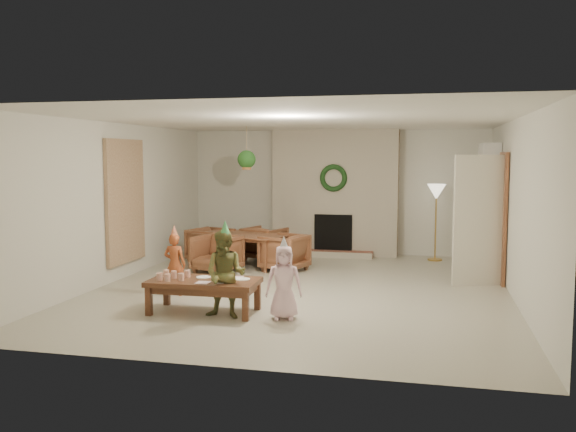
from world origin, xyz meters
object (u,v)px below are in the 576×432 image
(dining_table, at_px, (242,250))
(child_plaid, at_px, (226,274))
(child_red, at_px, (175,264))
(dining_chair_near, at_px, (217,254))
(coffee_table_top, at_px, (204,282))
(dining_chair_left, at_px, (211,245))
(dining_chair_far, at_px, (265,243))
(child_pink, at_px, (284,282))
(dining_chair_right, at_px, (284,252))

(dining_table, relative_size, child_plaid, 1.53)
(dining_table, relative_size, child_red, 1.86)
(dining_chair_near, relative_size, coffee_table_top, 0.51)
(dining_chair_near, height_order, dining_chair_left, same)
(coffee_table_top, bearing_deg, child_red, 131.33)
(dining_table, height_order, coffee_table_top, dining_table)
(dining_table, bearing_deg, coffee_table_top, -61.91)
(dining_chair_near, bearing_deg, child_red, -70.89)
(dining_chair_far, relative_size, child_plaid, 0.65)
(dining_chair_near, distance_m, dining_chair_far, 1.45)
(dining_chair_left, bearing_deg, dining_chair_far, -45.00)
(coffee_table_top, bearing_deg, dining_table, 97.79)
(dining_chair_far, bearing_deg, dining_chair_left, 45.00)
(dining_chair_left, distance_m, child_pink, 4.23)
(dining_chair_left, bearing_deg, child_pink, -128.58)
(dining_table, height_order, dining_chair_far, dining_chair_far)
(child_plaid, bearing_deg, dining_table, 105.40)
(dining_chair_far, xyz_separation_m, dining_chair_left, (-0.92, -0.45, 0.00))
(child_red, xyz_separation_m, child_plaid, (1.10, -1.00, 0.10))
(dining_chair_far, bearing_deg, child_pink, 127.49)
(dining_chair_left, xyz_separation_m, child_plaid, (1.55, -3.68, 0.22))
(dining_chair_near, distance_m, coffee_table_top, 2.68)
(dining_chair_near, xyz_separation_m, dining_chair_left, (-0.45, 0.92, 0.00))
(coffee_table_top, relative_size, child_pink, 1.52)
(child_pink, bearing_deg, dining_chair_far, 96.95)
(dining_chair_near, relative_size, dining_chair_far, 1.00)
(dining_chair_far, relative_size, dining_chair_left, 1.00)
(dining_chair_near, bearing_deg, coffee_table_top, -54.59)
(coffee_table_top, bearing_deg, child_pink, -5.17)
(dining_chair_far, xyz_separation_m, child_red, (-0.48, -3.13, 0.12))
(dining_chair_right, distance_m, child_plaid, 3.15)
(dining_chair_left, distance_m, child_red, 2.72)
(dining_table, relative_size, child_pink, 1.82)
(dining_table, height_order, dining_chair_right, dining_chair_right)
(coffee_table_top, bearing_deg, dining_chair_left, 107.75)
(child_red, relative_size, child_plaid, 0.82)
(dining_chair_near, height_order, coffee_table_top, dining_chair_near)
(child_pink, bearing_deg, child_plaid, 177.27)
(coffee_table_top, relative_size, child_red, 1.55)
(coffee_table_top, distance_m, child_plaid, 0.42)
(child_red, bearing_deg, child_pink, 155.49)
(dining_chair_near, bearing_deg, dining_table, 90.00)
(child_plaid, bearing_deg, child_pink, 9.98)
(child_plaid, bearing_deg, dining_chair_left, 114.14)
(dining_chair_far, xyz_separation_m, child_plaid, (0.63, -4.13, 0.22))
(dining_table, relative_size, dining_chair_near, 2.34)
(dining_chair_near, bearing_deg, child_plaid, -49.06)
(dining_table, height_order, child_red, child_red)
(dining_chair_near, bearing_deg, child_pink, -36.53)
(dining_chair_near, relative_size, child_red, 0.79)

